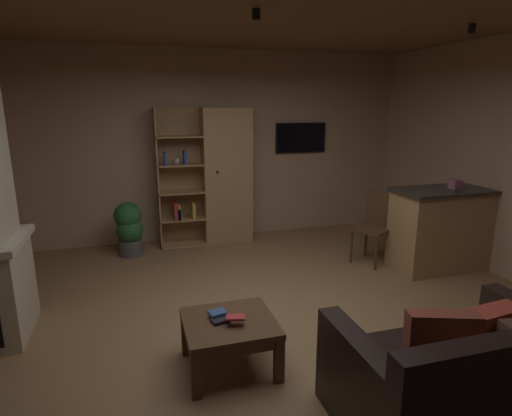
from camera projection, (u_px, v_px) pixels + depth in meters
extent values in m
cube|color=olive|center=(268.00, 327.00, 3.92)|extent=(6.15, 5.79, 0.02)
cube|color=tan|center=(209.00, 147.00, 6.30)|extent=(6.27, 0.06, 2.82)
cube|color=white|center=(185.00, 161.00, 6.22)|extent=(0.73, 0.01, 0.76)
cube|color=#A87F51|center=(227.00, 176.00, 6.20)|extent=(0.71, 0.38, 1.99)
cube|color=#A87F51|center=(179.00, 176.00, 6.18)|extent=(0.66, 0.02, 1.99)
cube|color=#A87F51|center=(158.00, 179.00, 5.92)|extent=(0.02, 0.38, 1.99)
sphere|color=black|center=(217.00, 172.00, 5.94)|extent=(0.04, 0.04, 0.04)
cube|color=#A87F51|center=(183.00, 243.00, 6.25)|extent=(0.66, 0.38, 0.02)
cube|color=#A87F51|center=(182.00, 218.00, 6.15)|extent=(0.66, 0.38, 0.02)
cube|color=#A87F51|center=(181.00, 192.00, 6.06)|extent=(0.66, 0.38, 0.02)
cube|color=#A87F51|center=(180.00, 165.00, 5.96)|extent=(0.66, 0.38, 0.02)
cube|color=#A87F51|center=(178.00, 137.00, 5.87)|extent=(0.66, 0.38, 0.02)
cube|color=#2D4C8C|center=(165.00, 159.00, 5.83)|extent=(0.03, 0.23, 0.18)
cube|color=#2D4C8C|center=(179.00, 213.00, 6.07)|extent=(0.05, 0.23, 0.16)
cube|color=#2D4C8C|center=(185.00, 158.00, 5.90)|extent=(0.03, 0.23, 0.19)
cube|color=gold|center=(179.00, 212.00, 6.06)|extent=(0.03, 0.23, 0.22)
cube|color=gold|center=(193.00, 210.00, 6.12)|extent=(0.04, 0.23, 0.23)
cube|color=#B22D2D|center=(175.00, 211.00, 6.04)|extent=(0.04, 0.23, 0.24)
sphere|color=beige|center=(177.00, 161.00, 5.94)|extent=(0.10, 0.10, 0.10)
cube|color=#A87F51|center=(447.00, 230.00, 5.25)|extent=(1.36, 0.58, 0.98)
cube|color=#2D2826|center=(451.00, 190.00, 5.13)|extent=(1.42, 0.64, 0.04)
cube|color=#995972|center=(455.00, 184.00, 5.10)|extent=(0.12, 0.12, 0.11)
cube|color=black|center=(453.00, 390.00, 2.71)|extent=(1.53, 0.95, 0.42)
cube|color=black|center=(360.00, 394.00, 2.50)|extent=(0.16, 0.94, 0.67)
cube|color=#AD3D2D|center=(489.00, 337.00, 2.68)|extent=(0.40, 0.21, 0.42)
cube|color=olive|center=(475.00, 372.00, 2.42)|extent=(0.47, 0.18, 0.32)
cube|color=brown|center=(441.00, 346.00, 2.56)|extent=(0.46, 0.31, 0.44)
cube|color=#4C331E|center=(229.00, 323.00, 3.22)|extent=(0.70, 0.64, 0.05)
cube|color=#4C331E|center=(230.00, 331.00, 3.23)|extent=(0.63, 0.58, 0.08)
cube|color=#4C331E|center=(196.00, 375.00, 2.92)|extent=(0.07, 0.07, 0.36)
cube|color=#4C331E|center=(279.00, 360.00, 3.09)|extent=(0.07, 0.07, 0.36)
cube|color=#4C331E|center=(186.00, 334.00, 3.44)|extent=(0.07, 0.07, 0.36)
cube|color=#4C331E|center=(257.00, 324.00, 3.61)|extent=(0.07, 0.07, 0.36)
cube|color=black|center=(220.00, 320.00, 3.18)|extent=(0.15, 0.12, 0.03)
cube|color=#2D4C8C|center=(217.00, 313.00, 3.25)|extent=(0.15, 0.13, 0.02)
cube|color=#B22D2D|center=(235.00, 317.00, 3.13)|extent=(0.16, 0.12, 0.02)
cube|color=#4C331E|center=(372.00, 229.00, 5.39)|extent=(0.57, 0.57, 0.04)
cube|color=#4C331E|center=(381.00, 209.00, 5.46)|extent=(0.22, 0.37, 0.44)
cylinder|color=#4C331E|center=(351.00, 246.00, 5.45)|extent=(0.04, 0.04, 0.46)
cylinder|color=#4C331E|center=(376.00, 253.00, 5.20)|extent=(0.04, 0.04, 0.46)
cylinder|color=#4C331E|center=(366.00, 240.00, 5.69)|extent=(0.04, 0.04, 0.46)
cylinder|color=#4C331E|center=(390.00, 246.00, 5.45)|extent=(0.04, 0.04, 0.46)
cylinder|color=#4C4C51|center=(130.00, 247.00, 5.77)|extent=(0.33, 0.33, 0.22)
sphere|color=#235B2D|center=(130.00, 230.00, 5.69)|extent=(0.35, 0.35, 0.35)
sphere|color=#235B2D|center=(128.00, 215.00, 5.66)|extent=(0.37, 0.37, 0.37)
cube|color=black|center=(301.00, 138.00, 6.63)|extent=(0.83, 0.05, 0.47)
cube|color=black|center=(301.00, 138.00, 6.60)|extent=(0.79, 0.01, 0.43)
cylinder|color=black|center=(256.00, 14.00, 3.44)|extent=(0.07, 0.07, 0.09)
cylinder|color=black|center=(472.00, 29.00, 4.08)|extent=(0.07, 0.07, 0.09)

